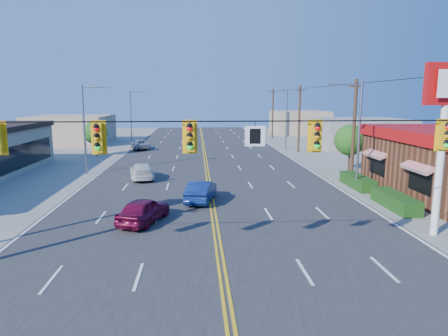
{
  "coord_description": "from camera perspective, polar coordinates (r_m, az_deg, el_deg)",
  "views": [
    {
      "loc": [
        -0.95,
        -14.59,
        6.82
      ],
      "look_at": [
        0.87,
        11.78,
        2.2
      ],
      "focal_mm": 32.0,
      "sensor_mm": 36.0,
      "label": 1
    }
  ],
  "objects": [
    {
      "name": "streetlight_sw",
      "position": [
        37.96,
        -19.07,
        5.9
      ],
      "size": [
        2.55,
        0.25,
        8.0
      ],
      "color": "gray",
      "rests_on": "ground"
    },
    {
      "name": "utility_pole_far",
      "position": [
        69.89,
        6.97,
        7.7
      ],
      "size": [
        0.28,
        0.28,
        8.4
      ],
      "primitive_type": "cylinder",
      "color": "#47301E",
      "rests_on": "ground"
    },
    {
      "name": "utility_pole_mid",
      "position": [
        52.34,
        10.69,
        6.88
      ],
      "size": [
        0.28,
        0.28,
        8.4
      ],
      "primitive_type": "cylinder",
      "color": "#47301E",
      "rests_on": "ground"
    },
    {
      "name": "streetlight_nw",
      "position": [
        63.4,
        -12.99,
        7.59
      ],
      "size": [
        2.55,
        0.25,
        8.0
      ],
      "color": "gray",
      "rests_on": "ground"
    },
    {
      "name": "bld_west_far",
      "position": [
        65.59,
        -20.91,
        5.14
      ],
      "size": [
        11.0,
        12.0,
        4.2
      ],
      "primitive_type": "cube",
      "color": "tan",
      "rests_on": "ground"
    },
    {
      "name": "tree_west",
      "position": [
        50.22,
        -17.88,
        4.84
      ],
      "size": [
        2.8,
        2.8,
        4.2
      ],
      "color": "#47301E",
      "rests_on": "ground"
    },
    {
      "name": "car_silver",
      "position": [
        54.94,
        -11.92,
        3.26
      ],
      "size": [
        3.26,
        5.06,
        1.3
      ],
      "primitive_type": "imported",
      "rotation": [
        0.0,
        0.0,
        3.4
      ],
      "color": "#B6B7BC",
      "rests_on": "ground"
    },
    {
      "name": "kfc_pylon",
      "position": [
        22.11,
        28.99,
        6.67
      ],
      "size": [
        2.2,
        0.36,
        8.5
      ],
      "color": "white",
      "rests_on": "ground"
    },
    {
      "name": "ground",
      "position": [
        16.13,
        -0.2,
        -15.1
      ],
      "size": [
        160.0,
        160.0,
        0.0
      ],
      "primitive_type": "plane",
      "color": "gray",
      "rests_on": "ground"
    },
    {
      "name": "road",
      "position": [
        35.26,
        -2.33,
        -1.19
      ],
      "size": [
        20.0,
        120.0,
        0.06
      ],
      "primitive_type": "cube",
      "color": "#2D2D30",
      "rests_on": "ground"
    },
    {
      "name": "bld_east_far",
      "position": [
        79.28,
        10.7,
        6.41
      ],
      "size": [
        10.0,
        10.0,
        4.4
      ],
      "primitive_type": "cube",
      "color": "tan",
      "rests_on": "ground"
    },
    {
      "name": "streetlight_se",
      "position": [
        30.99,
        18.41,
        5.14
      ],
      "size": [
        2.55,
        0.25,
        8.0
      ],
      "color": "gray",
      "rests_on": "ground"
    },
    {
      "name": "utility_pole_near",
      "position": [
        35.24,
        18.06,
        5.17
      ],
      "size": [
        0.28,
        0.28,
        8.4
      ],
      "primitive_type": "cylinder",
      "color": "#47301E",
      "rests_on": "ground"
    },
    {
      "name": "car_blue",
      "position": [
        26.6,
        -3.3,
        -3.42
      ],
      "size": [
        2.28,
        4.41,
        1.39
      ],
      "primitive_type": "imported",
      "rotation": [
        0.0,
        0.0,
        2.94
      ],
      "color": "navy",
      "rests_on": "ground"
    },
    {
      "name": "bld_east_mid",
      "position": [
        59.41,
        18.86,
        4.74
      ],
      "size": [
        12.0,
        10.0,
        4.0
      ],
      "primitive_type": "cube",
      "color": "gray",
      "rests_on": "ground"
    },
    {
      "name": "car_magenta",
      "position": [
        22.55,
        -11.39,
        -6.05
      ],
      "size": [
        2.92,
        4.41,
        1.39
      ],
      "primitive_type": "imported",
      "rotation": [
        0.0,
        0.0,
        2.8
      ],
      "color": "maroon",
      "rests_on": "ground"
    },
    {
      "name": "tree_kfc_rear",
      "position": [
        39.53,
        17.56,
        3.81
      ],
      "size": [
        2.94,
        2.94,
        4.41
      ],
      "color": "#47301E",
      "rests_on": "ground"
    },
    {
      "name": "car_white",
      "position": [
        34.65,
        -11.65,
        -0.51
      ],
      "size": [
        2.73,
        4.91,
        1.35
      ],
      "primitive_type": "imported",
      "rotation": [
        0.0,
        0.0,
        3.33
      ],
      "color": "silver",
      "rests_on": "ground"
    },
    {
      "name": "signal_span",
      "position": [
        14.74,
        -0.67,
        2.36
      ],
      "size": [
        24.32,
        0.34,
        9.0
      ],
      "color": "#47301E",
      "rests_on": "ground"
    },
    {
      "name": "streetlight_ne",
      "position": [
        53.93,
        8.71,
        7.36
      ],
      "size": [
        2.55,
        0.25,
        8.0
      ],
      "color": "gray",
      "rests_on": "ground"
    }
  ]
}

